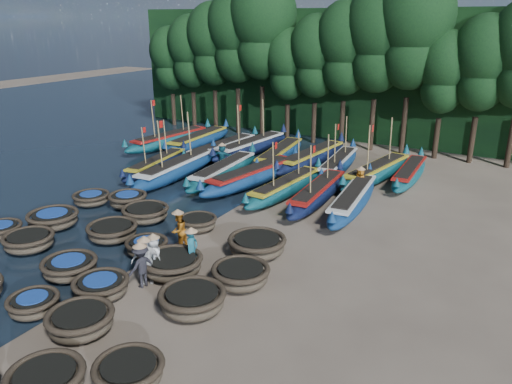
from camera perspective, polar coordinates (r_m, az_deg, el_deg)
The scene contains 56 objects.
ground at distance 22.24m, azimuth -9.09°, elevation -5.77°, with size 120.00×120.00×0.00m, color #7A6B59.
foliage_wall at distance 41.33m, azimuth 11.66°, elevation 12.95°, with size 40.00×3.00×10.00m, color black.
coracle_4 at distance 14.79m, azimuth -22.86°, elevation -19.38°, with size 2.06×2.06×0.82m.
coracle_7 at distance 18.45m, azimuth -24.09°, elevation -11.61°, with size 1.79×1.79×0.67m.
coracle_8 at distance 16.89m, azimuth -19.42°, elevation -13.75°, with size 2.14×2.14×0.77m.
coracle_9 at distance 14.54m, azimuth -14.31°, elevation -19.34°, with size 2.27×2.27×0.72m.
coracle_10 at distance 25.08m, azimuth -27.13°, elevation -3.89°, with size 2.05×2.05×0.63m.
coracle_11 at distance 23.23m, azimuth -24.53°, elevation -5.12°, with size 2.32×2.32×0.73m.
coracle_12 at distance 20.35m, azimuth -20.53°, elevation -8.02°, with size 2.58×2.58×0.73m.
coracle_13 at distance 18.65m, azimuth -17.30°, elevation -10.28°, with size 2.46×2.46×0.70m.
coracle_14 at distance 17.11m, azimuth -7.28°, elevation -12.13°, with size 2.29×2.29×0.82m.
coracle_15 at distance 25.19m, azimuth -22.19°, elevation -2.86°, with size 2.83×2.83×0.77m.
coracle_16 at distance 22.99m, azimuth -16.11°, elevation -4.31°, with size 2.45×2.45×0.74m.
coracle_17 at distance 21.23m, azimuth -12.37°, elevation -6.10°, with size 2.17×2.17×0.68m.
coracle_18 at distance 19.44m, azimuth -9.54°, elevation -8.17°, with size 2.38×2.38×0.80m.
coracle_19 at distance 18.49m, azimuth -1.76°, elevation -9.44°, with size 2.18×2.18×0.79m.
coracle_20 at distance 27.55m, azimuth -18.31°, elevation -0.68°, with size 2.28×2.28×0.64m.
coracle_21 at distance 26.60m, azimuth -14.45°, elevation -0.85°, with size 2.14×2.14×0.76m.
coracle_22 at distance 24.65m, azimuth -12.52°, elevation -2.35°, with size 2.30×2.30×0.75m.
coracle_23 at distance 23.26m, azimuth -6.67°, elevation -3.49°, with size 2.11×2.11×0.65m.
coracle_24 at distance 20.71m, azimuth 0.12°, elevation -6.06°, with size 2.79×2.79×0.82m.
long_boat_2 at distance 32.33m, azimuth -11.30°, elevation 3.11°, with size 2.38×7.45×3.20m.
long_boat_3 at distance 30.78m, azimuth -9.00°, elevation 2.65°, with size 2.16×9.16×3.90m.
long_boat_4 at distance 30.17m, azimuth -3.74°, elevation 2.41°, with size 2.09×8.48×1.50m.
long_boat_5 at distance 29.09m, azimuth -0.37°, elevation 1.87°, with size 3.04×8.88×1.58m.
long_boat_6 at distance 27.41m, azimuth 3.43°, elevation 0.58°, with size 2.06×7.94×3.38m.
long_boat_7 at distance 26.61m, azimuth 7.05°, elevation -0.09°, with size 1.93×8.22×3.50m.
long_boat_8 at distance 25.93m, azimuth 11.00°, elevation -0.83°, with size 2.26×8.31×1.47m.
long_boat_9 at distance 38.42m, azimuth -9.79°, elevation 5.93°, with size 2.65×8.87×3.80m.
long_boat_10 at distance 38.03m, azimuth -6.59°, elevation 5.92°, with size 1.85×8.64×1.52m.
long_boat_11 at distance 35.33m, azimuth -3.81°, elevation 4.96°, with size 2.02×8.67×1.53m.
long_boat_12 at distance 35.79m, azimuth -0.53°, elevation 5.23°, with size 2.44×8.96×3.82m.
long_boat_13 at distance 33.77m, azimuth 2.72°, elevation 4.31°, with size 2.64×8.62×1.53m.
long_boat_14 at distance 33.13m, azimuth 6.42°, elevation 3.94°, with size 2.44×8.94×1.58m.
long_boat_15 at distance 32.14m, azimuth 9.40°, elevation 3.20°, with size 2.19×7.97×3.40m.
long_boat_16 at distance 30.77m, azimuth 13.68°, elevation 2.27°, with size 2.91×8.63×3.71m.
long_boat_17 at distance 31.29m, azimuth 17.13°, elevation 2.08°, with size 1.64×7.64×1.35m.
fisherman_0 at distance 19.50m, azimuth -11.57°, elevation -6.90°, with size 0.88×0.92×1.78m.
fisherman_1 at distance 19.60m, azimuth -7.34°, elevation -6.26°, with size 0.52×0.62×1.86m.
fisherman_2 at distance 21.29m, azimuth -8.83°, elevation -4.25°, with size 0.67×0.85×1.92m.
fisherman_3 at distance 18.72m, azimuth -12.99°, elevation -8.11°, with size 0.86×1.20×1.88m.
fisherman_4 at distance 18.89m, azimuth -12.50°, elevation -7.55°, with size 1.04×1.07×2.00m.
fisherman_5 at distance 32.39m, azimuth -3.87°, elevation 4.12°, with size 1.56×0.64×1.84m.
fisherman_6 at distance 28.14m, azimuth 11.82°, elevation 1.33°, with size 0.88×0.73×1.73m.
tree_0 at distance 45.91m, azimuth -9.72°, elevation 14.90°, with size 3.68×3.68×8.68m.
tree_1 at distance 44.45m, azimuth -7.38°, elevation 15.74°, with size 4.09×4.09×9.65m.
tree_2 at distance 43.07m, azimuth -4.86°, elevation 16.62°, with size 4.51×4.51×10.63m.
tree_3 at distance 41.79m, azimuth -2.15°, elevation 17.51°, with size 4.92×4.92×11.60m.
tree_4 at distance 40.61m, azimuth 0.74°, elevation 18.42°, with size 5.34×5.34×12.58m.
tree_5 at distance 39.69m, azimuth 3.73°, elevation 14.46°, with size 3.68×3.68×8.68m.
tree_6 at distance 38.69m, azimuth 6.92°, elevation 15.24°, with size 4.09×4.09×9.65m.
tree_7 at distance 37.81m, azimuth 10.30°, elevation 16.01°, with size 4.51×4.51×10.63m.
tree_8 at distance 37.06m, azimuth 13.85°, elevation 16.76°, with size 4.92×4.92×11.60m.
tree_9 at distance 36.46m, azimuth 17.56°, elevation 17.47°, with size 5.34×5.34×12.58m.
tree_10 at distance 36.17m, azimuth 20.74°, elevation 12.81°, with size 3.68×3.68×8.68m.
tree_11 at distance 35.81m, azimuth 24.57°, elevation 13.36°, with size 4.09×4.09×9.65m.
Camera 1 is at (12.88, -15.52, 9.37)m, focal length 35.00 mm.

